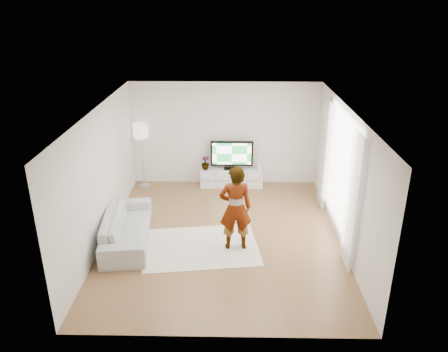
{
  "coord_description": "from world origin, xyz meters",
  "views": [
    {
      "loc": [
        0.2,
        -8.23,
        4.85
      ],
      "look_at": [
        0.03,
        0.4,
        1.26
      ],
      "focal_mm": 35.0,
      "sensor_mm": 36.0,
      "label": 1
    }
  ],
  "objects_px": {
    "media_console": "(232,177)",
    "rug": "(201,247)",
    "player": "(235,208)",
    "floor_lamp": "(141,134)",
    "sofa": "(127,227)",
    "television": "(232,154)"
  },
  "relations": [
    {
      "from": "television",
      "to": "player",
      "type": "xyz_separation_m",
      "value": [
        0.08,
        -3.22,
        0.01
      ]
    },
    {
      "from": "media_console",
      "to": "television",
      "type": "xyz_separation_m",
      "value": [
        -0.0,
        0.03,
        0.67
      ]
    },
    {
      "from": "player",
      "to": "floor_lamp",
      "type": "height_order",
      "value": "player"
    },
    {
      "from": "media_console",
      "to": "floor_lamp",
      "type": "bearing_deg",
      "value": -178.44
    },
    {
      "from": "floor_lamp",
      "to": "media_console",
      "type": "bearing_deg",
      "value": 1.56
    },
    {
      "from": "media_console",
      "to": "rug",
      "type": "bearing_deg",
      "value": -101.2
    },
    {
      "from": "television",
      "to": "sofa",
      "type": "xyz_separation_m",
      "value": [
        -2.2,
        -2.99,
        -0.57
      ]
    },
    {
      "from": "floor_lamp",
      "to": "sofa",
      "type": "bearing_deg",
      "value": -86.18
    },
    {
      "from": "television",
      "to": "player",
      "type": "height_order",
      "value": "player"
    },
    {
      "from": "rug",
      "to": "player",
      "type": "xyz_separation_m",
      "value": [
        0.71,
        -0.0,
        0.9
      ]
    },
    {
      "from": "media_console",
      "to": "sofa",
      "type": "relative_size",
      "value": 0.74
    },
    {
      "from": "media_console",
      "to": "floor_lamp",
      "type": "xyz_separation_m",
      "value": [
        -2.39,
        -0.06,
        1.26
      ]
    },
    {
      "from": "floor_lamp",
      "to": "player",
      "type": "bearing_deg",
      "value": -51.64
    },
    {
      "from": "sofa",
      "to": "floor_lamp",
      "type": "height_order",
      "value": "floor_lamp"
    },
    {
      "from": "media_console",
      "to": "rug",
      "type": "distance_m",
      "value": 3.26
    },
    {
      "from": "television",
      "to": "player",
      "type": "distance_m",
      "value": 3.22
    },
    {
      "from": "media_console",
      "to": "player",
      "type": "xyz_separation_m",
      "value": [
        0.08,
        -3.19,
        0.67
      ]
    },
    {
      "from": "player",
      "to": "television",
      "type": "bearing_deg",
      "value": -93.97
    },
    {
      "from": "sofa",
      "to": "floor_lamp",
      "type": "xyz_separation_m",
      "value": [
        -0.19,
        2.9,
        1.16
      ]
    },
    {
      "from": "rug",
      "to": "media_console",
      "type": "bearing_deg",
      "value": 78.8
    },
    {
      "from": "rug",
      "to": "floor_lamp",
      "type": "height_order",
      "value": "floor_lamp"
    },
    {
      "from": "player",
      "to": "sofa",
      "type": "distance_m",
      "value": 2.36
    }
  ]
}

